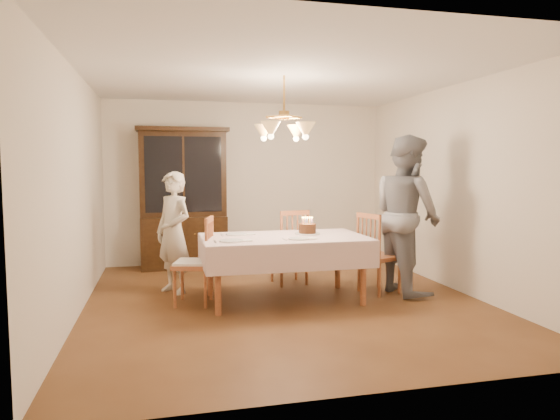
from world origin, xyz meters
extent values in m
plane|color=#543118|center=(0.00, 0.00, 0.00)|extent=(5.00, 5.00, 0.00)
plane|color=white|center=(0.00, 0.00, 2.60)|extent=(5.00, 5.00, 0.00)
plane|color=silver|center=(0.00, 2.50, 1.30)|extent=(4.50, 0.00, 4.50)
plane|color=silver|center=(0.00, -2.50, 1.30)|extent=(4.50, 0.00, 4.50)
plane|color=silver|center=(-2.25, 0.00, 1.30)|extent=(0.00, 5.00, 5.00)
plane|color=silver|center=(2.25, 0.00, 1.30)|extent=(0.00, 5.00, 5.00)
cube|color=brown|center=(0.00, 0.00, 0.73)|extent=(1.80, 1.00, 0.04)
cube|color=white|center=(0.00, 0.00, 0.75)|extent=(1.90, 1.10, 0.01)
cylinder|color=brown|center=(-0.82, -0.42, 0.35)|extent=(0.07, 0.07, 0.71)
cylinder|color=brown|center=(0.82, -0.42, 0.35)|extent=(0.07, 0.07, 0.71)
cylinder|color=brown|center=(-0.82, 0.42, 0.35)|extent=(0.07, 0.07, 0.71)
cylinder|color=brown|center=(0.82, 0.42, 0.35)|extent=(0.07, 0.07, 0.71)
cube|color=black|center=(-1.05, 2.23, 0.40)|extent=(1.30, 0.50, 0.80)
cube|color=black|center=(-1.05, 2.28, 1.45)|extent=(1.30, 0.40, 1.30)
cube|color=black|center=(-1.05, 2.08, 1.45)|extent=(1.14, 0.01, 1.14)
cube|color=black|center=(-1.05, 2.23, 2.13)|extent=(1.38, 0.54, 0.06)
cube|color=brown|center=(0.27, 0.82, 0.45)|extent=(0.50, 0.48, 0.05)
cube|color=brown|center=(0.30, 0.63, 0.97)|extent=(0.40, 0.10, 0.06)
cylinder|color=brown|center=(0.42, 1.01, 0.21)|extent=(0.04, 0.04, 0.43)
cylinder|color=brown|center=(0.07, 0.96, 0.21)|extent=(0.04, 0.04, 0.43)
cylinder|color=brown|center=(0.48, 0.68, 0.21)|extent=(0.04, 0.04, 0.43)
cylinder|color=brown|center=(0.12, 0.62, 0.21)|extent=(0.04, 0.04, 0.43)
cube|color=brown|center=(-1.05, 0.09, 0.45)|extent=(0.52, 0.54, 0.05)
cube|color=brown|center=(-0.86, 0.04, 0.97)|extent=(0.14, 0.40, 0.06)
cylinder|color=brown|center=(-1.16, 0.31, 0.21)|extent=(0.04, 0.04, 0.43)
cylinder|color=brown|center=(-1.26, -0.04, 0.21)|extent=(0.04, 0.04, 0.43)
cylinder|color=brown|center=(-0.83, 0.22, 0.21)|extent=(0.04, 0.04, 0.43)
cylinder|color=brown|center=(-0.93, -0.13, 0.21)|extent=(0.04, 0.04, 0.43)
cube|color=silver|center=(-1.05, 0.09, 0.48)|extent=(0.47, 0.49, 0.03)
cube|color=brown|center=(1.25, 0.09, 0.45)|extent=(0.55, 0.56, 0.05)
cube|color=brown|center=(1.07, 0.03, 0.97)|extent=(0.17, 0.39, 0.06)
cylinder|color=brown|center=(1.47, -0.02, 0.21)|extent=(0.04, 0.04, 0.43)
cylinder|color=brown|center=(1.34, 0.32, 0.21)|extent=(0.04, 0.04, 0.43)
cylinder|color=brown|center=(1.15, -0.14, 0.21)|extent=(0.04, 0.04, 0.43)
cylinder|color=brown|center=(1.02, 0.20, 0.21)|extent=(0.04, 0.04, 0.43)
imported|color=beige|center=(-1.24, 0.68, 0.75)|extent=(0.62, 0.66, 1.51)
imported|color=slate|center=(1.57, 0.03, 0.98)|extent=(0.84, 1.03, 1.95)
cylinder|color=white|center=(0.32, 0.12, 0.77)|extent=(0.30, 0.30, 0.01)
cylinder|color=#361A0C|center=(0.32, 0.12, 0.83)|extent=(0.21, 0.21, 0.11)
cylinder|color=#598CD8|center=(0.38, 0.12, 0.92)|extent=(0.01, 0.01, 0.07)
sphere|color=#FFB23F|center=(0.38, 0.12, 0.96)|extent=(0.01, 0.01, 0.01)
cylinder|color=pink|center=(0.37, 0.15, 0.92)|extent=(0.01, 0.01, 0.07)
sphere|color=#FFB23F|center=(0.37, 0.15, 0.96)|extent=(0.01, 0.01, 0.01)
cylinder|color=#EACC66|center=(0.36, 0.17, 0.92)|extent=(0.01, 0.01, 0.07)
sphere|color=#FFB23F|center=(0.36, 0.17, 0.96)|extent=(0.01, 0.01, 0.01)
cylinder|color=#598CD8|center=(0.33, 0.18, 0.92)|extent=(0.01, 0.01, 0.07)
sphere|color=#FFB23F|center=(0.33, 0.18, 0.96)|extent=(0.01, 0.01, 0.01)
cylinder|color=pink|center=(0.31, 0.18, 0.92)|extent=(0.01, 0.01, 0.07)
sphere|color=#FFB23F|center=(0.31, 0.18, 0.96)|extent=(0.01, 0.01, 0.01)
cylinder|color=#EACC66|center=(0.28, 0.17, 0.92)|extent=(0.01, 0.01, 0.07)
sphere|color=#FFB23F|center=(0.28, 0.17, 0.96)|extent=(0.01, 0.01, 0.01)
cylinder|color=#598CD8|center=(0.26, 0.15, 0.92)|extent=(0.01, 0.01, 0.07)
sphere|color=#FFB23F|center=(0.26, 0.15, 0.96)|extent=(0.01, 0.01, 0.01)
cylinder|color=pink|center=(0.26, 0.12, 0.92)|extent=(0.01, 0.01, 0.07)
sphere|color=#FFB23F|center=(0.26, 0.12, 0.96)|extent=(0.01, 0.01, 0.01)
cylinder|color=#EACC66|center=(0.26, 0.09, 0.92)|extent=(0.01, 0.01, 0.07)
sphere|color=#FFB23F|center=(0.26, 0.09, 0.96)|extent=(0.01, 0.01, 0.01)
cylinder|color=#598CD8|center=(0.28, 0.07, 0.92)|extent=(0.01, 0.01, 0.07)
sphere|color=#FFB23F|center=(0.28, 0.07, 0.96)|extent=(0.01, 0.01, 0.01)
cylinder|color=pink|center=(0.31, 0.06, 0.92)|extent=(0.01, 0.01, 0.07)
sphere|color=#FFB23F|center=(0.31, 0.06, 0.96)|extent=(0.01, 0.01, 0.01)
cylinder|color=#EACC66|center=(0.33, 0.06, 0.92)|extent=(0.01, 0.01, 0.07)
sphere|color=#FFB23F|center=(0.33, 0.06, 0.96)|extent=(0.01, 0.01, 0.01)
cylinder|color=#598CD8|center=(0.36, 0.07, 0.92)|extent=(0.01, 0.01, 0.07)
sphere|color=#FFB23F|center=(0.36, 0.07, 0.96)|extent=(0.01, 0.01, 0.01)
cylinder|color=pink|center=(0.37, 0.09, 0.92)|extent=(0.01, 0.01, 0.07)
sphere|color=#FFB23F|center=(0.37, 0.09, 0.96)|extent=(0.01, 0.01, 0.01)
cylinder|color=white|center=(-0.65, -0.25, 0.77)|extent=(0.26, 0.26, 0.02)
cube|color=silver|center=(-0.83, -0.25, 0.76)|extent=(0.01, 0.16, 0.01)
cube|color=silver|center=(-0.48, -0.25, 0.76)|extent=(0.10, 0.10, 0.01)
cylinder|color=white|center=(0.10, -0.27, 0.77)|extent=(0.23, 0.23, 0.02)
cube|color=silver|center=(-0.06, -0.27, 0.76)|extent=(0.02, 0.16, 0.01)
cube|color=silver|center=(0.26, -0.27, 0.76)|extent=(0.10, 0.10, 0.01)
cylinder|color=white|center=(-0.52, 0.26, 0.77)|extent=(0.25, 0.25, 0.02)
cube|color=silver|center=(-0.69, 0.26, 0.76)|extent=(0.01, 0.16, 0.01)
cube|color=silver|center=(-0.35, 0.26, 0.76)|extent=(0.10, 0.10, 0.01)
cylinder|color=#BF8C3F|center=(0.00, 0.00, 2.40)|extent=(0.02, 0.02, 0.40)
cylinder|color=#BF8C3F|center=(0.00, 0.00, 2.15)|extent=(0.12, 0.12, 0.10)
cone|color=#D8994C|center=(0.20, 0.20, 1.97)|extent=(0.22, 0.22, 0.18)
sphere|color=#FFD899|center=(0.20, 0.20, 1.90)|extent=(0.07, 0.07, 0.07)
cone|color=#D8994C|center=(-0.20, 0.20, 1.97)|extent=(0.22, 0.22, 0.18)
sphere|color=#FFD899|center=(-0.20, 0.20, 1.90)|extent=(0.07, 0.07, 0.07)
cone|color=#D8994C|center=(-0.20, -0.20, 1.97)|extent=(0.22, 0.22, 0.18)
sphere|color=#FFD899|center=(-0.20, -0.20, 1.90)|extent=(0.07, 0.07, 0.07)
cone|color=#D8994C|center=(0.20, -0.20, 1.97)|extent=(0.22, 0.22, 0.18)
sphere|color=#FFD899|center=(0.20, -0.20, 1.90)|extent=(0.07, 0.07, 0.07)
camera|label=1|loc=(-1.38, -5.59, 1.57)|focal=32.00mm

